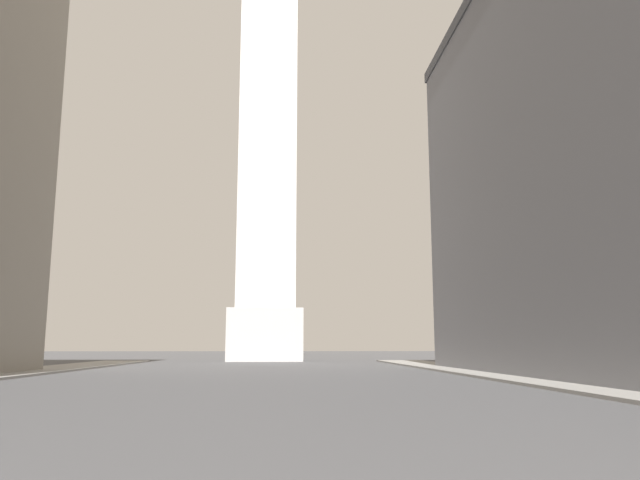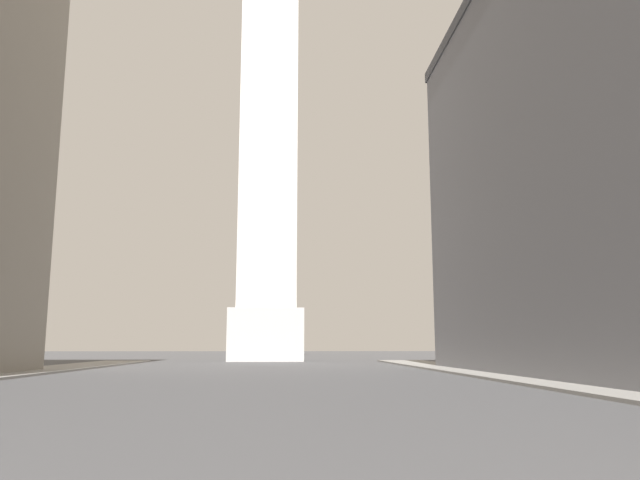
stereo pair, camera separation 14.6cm
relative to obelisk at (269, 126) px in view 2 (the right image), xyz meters
The scene contains 2 objects.
sidewalk_right 58.16m from the obelisk, 72.33° to the right, with size 5.00×90.03×0.15m, color gray.
obelisk is the anchor object (origin of this frame).
Camera 2 is at (1.99, -0.19, 1.81)m, focal length 35.00 mm.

